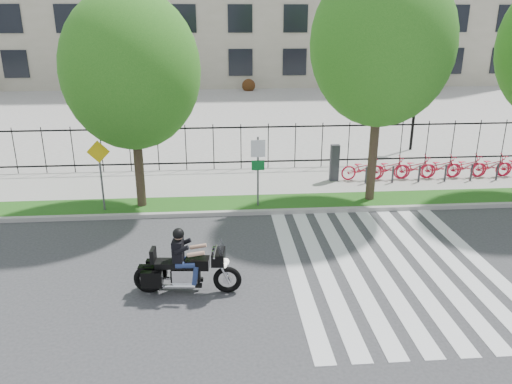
{
  "coord_description": "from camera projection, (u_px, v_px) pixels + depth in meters",
  "views": [
    {
      "loc": [
        0.16,
        -12.02,
        6.57
      ],
      "look_at": [
        1.36,
        3.0,
        1.22
      ],
      "focal_mm": 35.0,
      "sensor_mm": 36.0,
      "label": 1
    }
  ],
  "objects": [
    {
      "name": "sign_pole_warning",
      "position": [
        100.0,
        166.0,
        16.91
      ],
      "size": [
        0.78,
        0.09,
        2.49
      ],
      "color": "#59595B",
      "rests_on": "grass_verge"
    },
    {
      "name": "iron_fence",
      "position": [
        214.0,
        147.0,
        21.73
      ],
      "size": [
        30.0,
        0.06,
        2.0
      ],
      "primitive_type": null,
      "color": "black",
      "rests_on": "sidewalk"
    },
    {
      "name": "bike_share_station",
      "position": [
        439.0,
        167.0,
        20.73
      ],
      "size": [
        8.87,
        0.85,
        1.5
      ],
      "color": "#2D2D33",
      "rests_on": "sidewalk"
    },
    {
      "name": "grass_verge",
      "position": [
        214.0,
        205.0,
        18.1
      ],
      "size": [
        60.0,
        1.5,
        0.15
      ],
      "primitive_type": "cube",
      "color": "#1C4812",
      "rests_on": "ground"
    },
    {
      "name": "motorcycle_rider",
      "position": [
        186.0,
        267.0,
        12.32
      ],
      "size": [
        2.71,
        0.87,
        2.09
      ],
      "color": "black",
      "rests_on": "ground"
    },
    {
      "name": "sidewalk",
      "position": [
        214.0,
        183.0,
        20.45
      ],
      "size": [
        60.0,
        3.5,
        0.15
      ],
      "primitive_type": "cube",
      "color": "gray",
      "rests_on": "ground"
    },
    {
      "name": "lamp_post_right",
      "position": [
        417.0,
        88.0,
        24.43
      ],
      "size": [
        1.06,
        0.7,
        4.25
      ],
      "color": "black",
      "rests_on": "ground"
    },
    {
      "name": "plaza",
      "position": [
        214.0,
        109.0,
        36.94
      ],
      "size": [
        80.0,
        34.0,
        0.1
      ],
      "primitive_type": "cube",
      "color": "gray",
      "rests_on": "ground"
    },
    {
      "name": "ground",
      "position": [
        215.0,
        273.0,
        13.48
      ],
      "size": [
        120.0,
        120.0,
        0.0
      ],
      "primitive_type": "plane",
      "color": "#323235",
      "rests_on": "ground"
    },
    {
      "name": "sign_pole_regulatory",
      "position": [
        258.0,
        163.0,
        17.31
      ],
      "size": [
        0.5,
        0.09,
        2.5
      ],
      "color": "#59595B",
      "rests_on": "grass_verge"
    },
    {
      "name": "curb",
      "position": [
        214.0,
        214.0,
        17.3
      ],
      "size": [
        60.0,
        0.2,
        0.15
      ],
      "primitive_type": "cube",
      "color": "#A19E97",
      "rests_on": "ground"
    },
    {
      "name": "crosswalk_stripes",
      "position": [
        389.0,
        266.0,
        13.84
      ],
      "size": [
        5.7,
        8.0,
        0.01
      ],
      "primitive_type": null,
      "color": "silver",
      "rests_on": "ground"
    },
    {
      "name": "street_tree_2",
      "position": [
        382.0,
        44.0,
        16.66
      ],
      "size": [
        4.83,
        4.83,
        8.3
      ],
      "color": "#31221B",
      "rests_on": "grass_verge"
    },
    {
      "name": "street_tree_1",
      "position": [
        131.0,
        71.0,
        16.3
      ],
      "size": [
        4.55,
        4.55,
        7.34
      ],
      "color": "#31221B",
      "rests_on": "grass_verge"
    }
  ]
}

